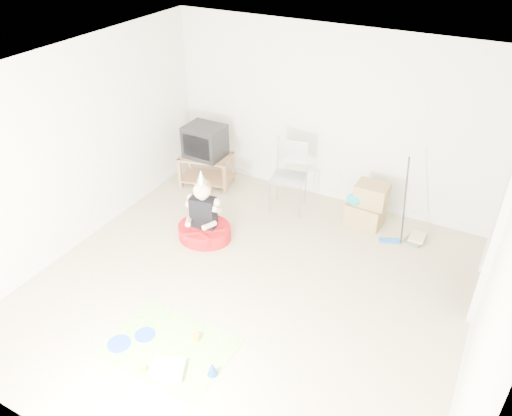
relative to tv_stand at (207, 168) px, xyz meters
The scene contains 16 objects.
ground 2.65m from the tv_stand, 46.61° to the right, with size 5.00×5.00×0.00m, color tan.
doorway_recess 4.41m from the tv_stand, ahead, with size 0.02×0.90×2.05m, color black.
tv_stand is the anchor object (origin of this frame).
crt_tv 0.46m from the tv_stand, 33.69° to the right, with size 0.59×0.49×0.51m, color black.
folding_chair 1.48m from the tv_stand, ahead, with size 0.56×0.55×1.07m.
cardboard_boxes 2.63m from the tv_stand, ahead, with size 0.54×0.42×0.64m.
floor_mop 3.08m from the tv_stand, ahead, with size 0.30×0.36×1.16m.
book_pile 3.39m from the tv_stand, ahead, with size 0.27×0.32×0.10m.
seated_woman 1.51m from the tv_stand, 58.53° to the right, with size 0.85×0.85×1.06m.
party_mat 3.47m from the tv_stand, 63.98° to the right, with size 1.31×0.95×0.01m, color #EA3175.
birthday_cake 3.80m from the tv_stand, 63.15° to the right, with size 0.39×0.36×0.15m.
blue_plate_near 3.34m from the tv_stand, 69.00° to the right, with size 0.22×0.22×0.01m, color blue.
blue_plate_far 3.50m from the tv_stand, 72.85° to the right, with size 0.25×0.25×0.01m, color blue.
orange_cup_near 3.38m from the tv_stand, 59.32° to the right, with size 0.08×0.08×0.09m, color orange.
orange_cup_far 3.80m from the tv_stand, 66.90° to the right, with size 0.07×0.07×0.08m, color orange.
blue_party_hat 3.83m from the tv_stand, 56.49° to the right, with size 0.11×0.11×0.16m, color #183DA8.
Camera 1 is at (2.23, -3.97, 4.09)m, focal length 35.00 mm.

